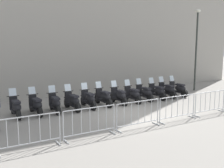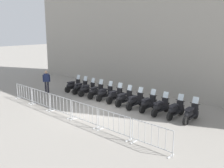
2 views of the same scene
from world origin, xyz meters
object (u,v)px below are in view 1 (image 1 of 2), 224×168
Objects in this scene: street_lamp at (196,42)px; motorcycle_8 at (144,93)px; motorcycle_3 at (73,101)px; motorcycle_6 at (119,96)px; motorcycle_7 at (133,95)px; barrier_segment_1 at (90,123)px; motorcycle_0 at (16,107)px; barrier_segment_2 at (138,115)px; barrier_segment_4 at (210,103)px; motorcycle_5 at (104,97)px; motorcycle_9 at (157,92)px; motorcycle_11 at (178,89)px; motorcycle_2 at (55,103)px; barrier_segment_0 at (29,133)px; motorcycle_1 at (36,105)px; motorcycle_10 at (167,90)px; motorcycle_4 at (89,99)px; barrier_segment_3 at (177,108)px.

motorcycle_8 is at bearing -177.48° from street_lamp.
motorcycle_3 and motorcycle_6 have the same top height.
motorcycle_7 reaches higher than barrier_segment_1.
motorcycle_0 is 1.00× the size of motorcycle_8.
barrier_segment_4 is (4.09, -0.56, 0.00)m from barrier_segment_2.
motorcycle_9 is at bearing -9.31° from motorcycle_5.
motorcycle_2 is at bearing 172.71° from motorcycle_11.
motorcycle_8 is at bearing 19.99° from barrier_segment_0.
motorcycle_11 is 0.88× the size of barrier_segment_4.
motorcycle_1 is (0.88, -0.13, 0.00)m from motorcycle_0.
motorcycle_1 and motorcycle_10 have the same top height.
motorcycle_4 and motorcycle_7 have the same top height.
motorcycle_2 is 0.99× the size of motorcycle_5.
motorcycle_4 is 1.78m from motorcycle_6.
motorcycle_9 is 0.88× the size of barrier_segment_0.
motorcycle_0 is 1.00× the size of motorcycle_11.
street_lamp reaches higher than barrier_segment_4.
motorcycle_9 is at bearing -8.63° from motorcycle_4.
motorcycle_4 is 6.22m from motorcycle_11.
motorcycle_2 is 0.90m from motorcycle_3.
motorcycle_10 is 6.39m from barrier_segment_2.
motorcycle_2 is 0.31× the size of street_lamp.
motorcycle_5 is (0.89, -0.09, 0.00)m from motorcycle_4.
motorcycle_11 is at bearing 18.34° from barrier_segment_1.
motorcycle_1 is 2.66m from motorcycle_4.
motorcycle_3 is (1.75, -0.30, 0.00)m from motorcycle_1.
barrier_segment_3 is at bearing -45.85° from motorcycle_1.
barrier_segment_4 is (7.37, -4.99, 0.07)m from motorcycle_0.
motorcycle_7 is at bearing 77.63° from barrier_segment_3.
motorcycle_5 is at bearing 178.89° from street_lamp.
motorcycle_5 and motorcycle_7 have the same top height.
motorcycle_9 is at bearing -8.05° from motorcycle_2.
barrier_segment_1 and barrier_segment_2 have the same top height.
street_lamp is (6.13, 0.20, 2.95)m from motorcycle_7.
motorcycle_2 is 6.22m from motorcycle_9.
street_lamp is (10.53, -0.45, 2.95)m from motorcycle_2.
barrier_segment_1 is (0.35, -4.01, 0.07)m from motorcycle_1.
motorcycle_8 is at bearing -5.32° from motorcycle_6.
barrier_segment_1 is 1.00× the size of barrier_segment_3.
motorcycle_11 is at bearing -167.69° from street_lamp.
motorcycle_10 is at bearing 30.25° from barrier_segment_2.
motorcycle_7 is 1.00× the size of motorcycle_11.
motorcycle_9 is 1.00× the size of motorcycle_10.
barrier_segment_1 is (-7.56, -2.94, 0.07)m from motorcycle_10.
motorcycle_2 is 7.31m from barrier_segment_4.
motorcycle_3 is 1.78m from motorcycle_5.
motorcycle_10 is 0.31× the size of street_lamp.
motorcycle_1 is 1.00× the size of motorcycle_10.
motorcycle_6 is 2.67m from motorcycle_9.
barrier_segment_4 is (1.23, -4.01, 0.07)m from motorcycle_7.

